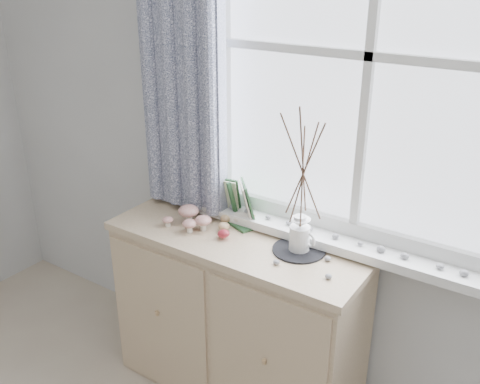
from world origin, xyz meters
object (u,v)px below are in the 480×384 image
(sideboard, at_px, (237,317))
(toadstool_cluster, at_px, (191,217))
(botanical_book, at_px, (231,202))
(twig_pitcher, at_px, (303,168))

(sideboard, bearing_deg, toadstool_cluster, -173.83)
(toadstool_cluster, bearing_deg, sideboard, 6.17)
(sideboard, distance_m, botanical_book, 0.55)
(sideboard, bearing_deg, twig_pitcher, 10.69)
(botanical_book, distance_m, toadstool_cluster, 0.20)
(sideboard, height_order, twig_pitcher, twig_pitcher)
(toadstool_cluster, bearing_deg, botanical_book, 45.33)
(twig_pitcher, bearing_deg, botanical_book, -164.12)
(toadstool_cluster, bearing_deg, twig_pitcher, 8.65)
(botanical_book, relative_size, toadstool_cluster, 1.36)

